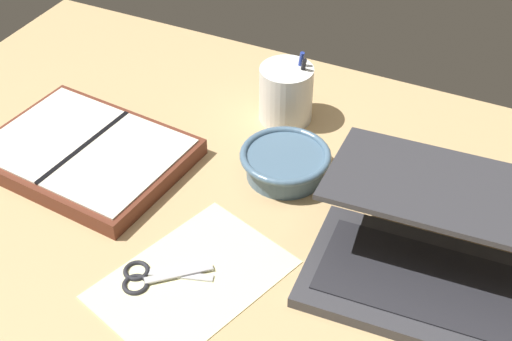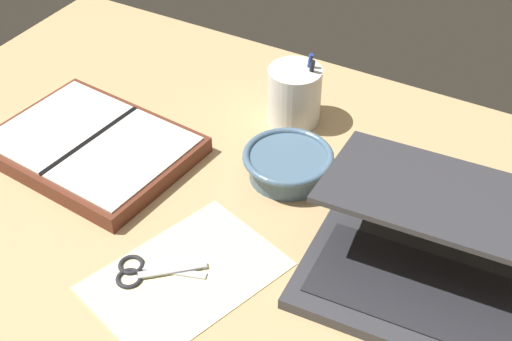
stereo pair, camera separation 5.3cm
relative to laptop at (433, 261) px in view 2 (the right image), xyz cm
name	(u,v)px [view 2 (the right image)]	position (x,y,z in cm)	size (l,w,h in cm)	color
desk_top	(229,224)	(-31.46, -2.41, -5.78)	(140.00, 100.00, 2.00)	tan
laptop	(433,261)	(0.00, 0.00, 0.00)	(36.73, 31.16, 13.33)	#38383D
bowl	(288,164)	(-28.25, 11.33, -2.05)	(15.16, 15.16, 4.86)	slate
pen_cup	(294,95)	(-34.80, 26.37, 0.57)	(9.71, 9.71, 13.42)	white
planner	(92,147)	(-60.43, 0.00, -3.16)	(35.31, 27.87, 3.43)	brown
scissors	(141,271)	(-36.75, -18.21, -4.44)	(12.82, 9.93, 0.80)	#B7B7BC
paper_sheet_front	(186,276)	(-30.81, -15.56, -4.70)	(18.59, 26.81, 0.16)	#F4EFB2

